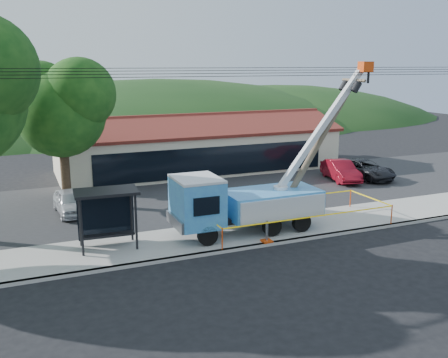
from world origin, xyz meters
TOP-DOWN VIEW (x-y plane):
  - ground at (0.00, 0.00)m, footprint 120.00×120.00m
  - curb at (0.00, 2.10)m, footprint 60.00×0.25m
  - sidewalk at (0.00, 4.00)m, footprint 60.00×4.00m
  - parking_lot at (0.00, 12.00)m, footprint 60.00×12.00m
  - strip_mall at (4.00, 19.98)m, footprint 22.50×8.53m
  - tree_lot at (-7.00, 13.00)m, footprint 6.30×5.60m
  - hill_center at (10.00, 55.00)m, footprint 89.60×64.00m
  - hill_east at (30.00, 55.00)m, footprint 72.80×52.00m
  - utility_truck at (0.73, 4.03)m, footprint 10.89×4.12m
  - leaning_pole at (5.31, 4.16)m, footprint 5.48×1.90m
  - bus_shelter at (-5.99, 4.60)m, footprint 2.95×1.92m
  - caution_tape at (3.68, 3.89)m, footprint 9.87×3.64m
  - car_silver at (-6.99, 10.94)m, footprint 1.91×4.14m
  - car_red at (12.36, 11.94)m, footprint 2.51×4.72m
  - car_dark at (14.36, 11.83)m, footprint 3.18×5.39m

SIDE VIEW (x-z plane):
  - ground at x=0.00m, z-range 0.00..0.00m
  - hill_center at x=10.00m, z-range -16.00..16.00m
  - hill_east at x=30.00m, z-range -13.00..13.00m
  - car_silver at x=-6.99m, z-range -0.69..0.69m
  - car_red at x=12.36m, z-range -0.74..0.74m
  - car_dark at x=14.36m, z-range -0.70..0.70m
  - parking_lot at x=0.00m, z-range 0.00..0.10m
  - curb at x=0.00m, z-range 0.00..0.15m
  - sidewalk at x=0.00m, z-range 0.00..0.15m
  - caution_tape at x=3.68m, z-range 0.39..1.45m
  - utility_truck at x=0.73m, z-range -2.46..6.03m
  - strip_mall at x=4.00m, z-range -0.46..4.22m
  - bus_shelter at x=-5.99m, z-range 0.80..3.55m
  - leaning_pole at x=5.31m, z-range 0.50..8.92m
  - tree_lot at x=-7.00m, z-range 1.74..10.68m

